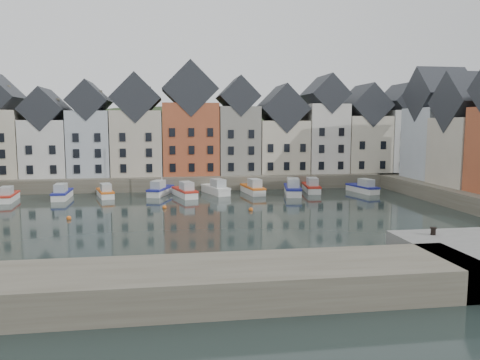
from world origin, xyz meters
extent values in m
plane|color=black|center=(0.00, 0.00, 0.00)|extent=(260.00, 260.00, 0.00)
cube|color=#514C3E|center=(0.00, 30.00, 1.00)|extent=(90.00, 16.00, 2.00)
cube|color=#514C3E|center=(-10.00, -22.00, 1.00)|extent=(50.00, 6.00, 2.00)
ellipsoid|color=#202E17|center=(0.00, 56.00, -18.00)|extent=(153.60, 70.40, 64.00)
sphere|color=black|center=(-13.94, 50.93, 8.70)|extent=(5.77, 5.77, 5.77)
sphere|color=black|center=(24.86, 60.75, 8.12)|extent=(5.27, 5.27, 5.27)
sphere|color=black|center=(31.82, 54.20, 7.88)|extent=(5.07, 5.07, 5.07)
sphere|color=black|center=(14.28, 55.19, 7.82)|extent=(5.01, 5.01, 5.01)
sphere|color=black|center=(-37.67, 56.61, 6.57)|extent=(3.94, 3.94, 3.94)
sphere|color=black|center=(28.33, 60.25, 8.05)|extent=(5.21, 5.21, 5.21)
sphere|color=black|center=(1.99, 58.64, 8.32)|extent=(5.45, 5.45, 5.45)
sphere|color=black|center=(37.80, 48.31, 7.21)|extent=(4.49, 4.49, 4.49)
cube|color=silver|center=(-21.90, 28.00, 6.30)|extent=(6.56, 8.00, 8.61)
cube|color=#22242A|center=(-21.90, 28.00, 12.23)|extent=(6.56, 8.16, 6.56)
cube|color=#B2BBC5|center=(-15.37, 28.00, 7.01)|extent=(6.20, 8.00, 10.02)
cube|color=#22242A|center=(-15.37, 28.00, 13.55)|extent=(6.20, 8.16, 6.20)
cube|color=#BBB29E|center=(-8.27, 28.00, 7.04)|extent=(7.70, 8.00, 10.08)
cube|color=#22242A|center=(-8.27, 28.00, 13.98)|extent=(7.70, 8.16, 7.70)
cube|color=#A84F30|center=(0.07, 28.00, 7.64)|extent=(8.69, 8.00, 11.28)
cube|color=#22242A|center=(0.07, 28.00, 15.43)|extent=(8.69, 8.16, 8.69)
cube|color=gray|center=(7.78, 28.00, 7.39)|extent=(6.43, 8.00, 10.78)
cube|color=#22242A|center=(7.78, 28.00, 14.37)|extent=(6.43, 8.16, 6.43)
cube|color=beige|center=(15.08, 28.00, 6.28)|extent=(7.88, 8.00, 8.56)
cube|color=#22242A|center=(15.08, 28.00, 12.51)|extent=(7.88, 8.16, 7.88)
cube|color=silver|center=(22.42, 28.00, 7.64)|extent=(6.50, 8.00, 11.27)
cube|color=#22242A|center=(22.42, 28.00, 14.88)|extent=(6.50, 8.16, 6.50)
cube|color=beige|center=(29.43, 28.00, 6.66)|extent=(7.23, 8.00, 9.32)
cube|color=#22242A|center=(29.43, 28.00, 13.11)|extent=(7.23, 8.16, 7.23)
cube|color=silver|center=(36.28, 28.00, 7.16)|extent=(6.18, 8.00, 10.32)
cube|color=#22242A|center=(36.28, 28.00, 13.85)|extent=(6.18, 8.16, 6.18)
cube|color=#B2BBC5|center=(36.00, 16.26, 7.19)|extent=(7.47, 8.00, 10.38)
cube|color=#22242A|center=(36.00, 16.26, 14.36)|extent=(7.62, 8.00, 8.00)
cube|color=#BBB29E|center=(36.00, 8.26, 6.44)|extent=(8.14, 8.00, 8.89)
cube|color=#22242A|center=(36.00, 8.26, 12.87)|extent=(8.30, 8.00, 8.00)
sphere|color=#D15C18|center=(-4.00, 8.00, 0.15)|extent=(0.50, 0.50, 0.50)
sphere|color=#D15C18|center=(6.00, 5.00, 0.15)|extent=(0.50, 0.50, 0.50)
sphere|color=#D15C18|center=(-14.00, 3.00, 0.15)|extent=(0.50, 0.50, 0.50)
cube|color=silver|center=(-24.36, 16.68, 0.33)|extent=(2.19, 5.76, 1.03)
cube|color=#B42619|center=(-24.36, 16.68, 0.89)|extent=(2.29, 5.88, 0.23)
cube|color=#9EA4A6|center=(-24.28, 15.84, 1.45)|extent=(1.51, 2.36, 1.13)
cube|color=silver|center=(-17.77, 17.68, 0.35)|extent=(1.92, 6.01, 1.10)
cube|color=navy|center=(-17.77, 17.68, 0.95)|extent=(2.02, 6.13, 0.25)
cube|color=#9EA4A6|center=(-17.75, 16.79, 1.54)|extent=(1.45, 2.42, 1.20)
cube|color=silver|center=(-12.21, 18.22, 0.32)|extent=(3.07, 5.79, 1.02)
cube|color=#D15C18|center=(-12.21, 18.22, 0.88)|extent=(3.19, 5.92, 0.23)
cube|color=#9EA4A6|center=(-11.99, 17.42, 1.43)|extent=(1.83, 2.48, 1.11)
cube|color=silver|center=(-4.64, 18.99, 0.35)|extent=(3.74, 6.33, 1.11)
cube|color=navy|center=(-4.64, 18.99, 0.96)|extent=(3.88, 6.48, 0.25)
cube|color=#9EA4A6|center=(-4.95, 18.14, 1.57)|extent=(2.15, 2.76, 1.21)
cylinder|color=silver|center=(-4.44, 19.57, 6.07)|extent=(0.14, 0.14, 11.14)
cube|color=silver|center=(-1.30, 16.92, 0.36)|extent=(3.46, 6.41, 1.13)
cube|color=#B42619|center=(-1.30, 16.92, 0.97)|extent=(3.59, 6.55, 0.26)
cube|color=#9EA4A6|center=(-1.04, 16.03, 1.59)|extent=(2.05, 2.75, 1.23)
cube|color=silver|center=(3.21, 18.97, 0.36)|extent=(3.77, 6.53, 1.15)
cube|color=silver|center=(3.21, 18.97, 0.99)|extent=(3.90, 6.68, 0.26)
cube|color=#9EA4A6|center=(3.51, 18.08, 1.62)|extent=(2.18, 2.84, 1.25)
cube|color=silver|center=(8.60, 18.35, 0.36)|extent=(2.71, 6.45, 1.15)
cube|color=#D15C18|center=(8.60, 18.35, 0.99)|extent=(2.83, 6.59, 0.26)
cube|color=#9EA4A6|center=(8.73, 17.42, 1.62)|extent=(1.79, 2.68, 1.25)
cube|color=silver|center=(14.11, 16.63, 0.40)|extent=(3.33, 7.10, 1.25)
cube|color=navy|center=(14.11, 16.63, 1.08)|extent=(3.47, 7.25, 0.28)
cube|color=#9EA4A6|center=(13.91, 15.63, 1.76)|extent=(2.09, 2.99, 1.37)
cube|color=silver|center=(17.54, 18.74, 0.36)|extent=(2.71, 6.42, 1.14)
cube|color=#B42619|center=(17.54, 18.74, 0.98)|extent=(2.83, 6.56, 0.26)
cube|color=#9EA4A6|center=(17.41, 17.82, 1.61)|extent=(1.78, 2.67, 1.24)
cube|color=silver|center=(24.83, 16.99, 0.34)|extent=(3.04, 6.12, 1.08)
cube|color=navy|center=(24.83, 16.99, 0.93)|extent=(3.16, 6.26, 0.24)
cube|color=#9EA4A6|center=(25.03, 16.13, 1.52)|extent=(1.86, 2.60, 1.18)
cylinder|color=black|center=(15.78, -16.82, 2.25)|extent=(0.36, 0.36, 0.50)
cylinder|color=black|center=(15.78, -16.82, 2.52)|extent=(0.48, 0.48, 0.08)
camera|label=1|loc=(-3.32, -47.94, 10.15)|focal=35.00mm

